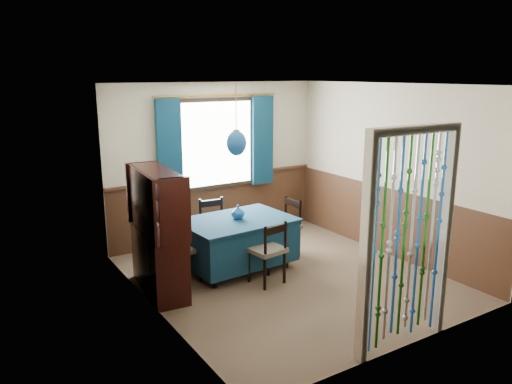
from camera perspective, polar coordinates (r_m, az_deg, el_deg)
floor at (r=6.70m, az=3.61°, el=-9.73°), size 4.00×4.00×0.00m
ceiling at (r=6.16m, az=3.96°, el=12.17°), size 4.00×4.00×0.00m
wall_back at (r=7.99m, az=-4.63°, el=3.44°), size 3.60×0.00×3.60m
wall_front at (r=4.89m, az=17.61°, el=-3.67°), size 3.60×0.00×3.60m
wall_left at (r=5.49m, az=-11.68°, el=-1.46°), size 0.00×4.00×4.00m
wall_right at (r=7.49m, az=15.04°, el=2.34°), size 0.00×4.00×4.00m
wainscot_back at (r=8.14m, az=-4.48°, el=-1.78°), size 3.60×0.00×3.60m
wainscot_front at (r=5.16m, az=16.88°, el=-11.62°), size 3.60×0.00×3.60m
wainscot_left at (r=5.73m, az=-11.18°, el=-8.71°), size 0.00×4.00×4.00m
wainscot_right at (r=7.65m, az=14.63°, el=-3.19°), size 0.00×4.00×4.00m
window at (r=7.90m, az=-4.51°, el=5.53°), size 1.32×0.12×1.42m
doorway at (r=4.99m, az=16.92°, el=-5.70°), size 1.16×0.12×2.18m
dining_table at (r=6.84m, az=-2.16°, el=-5.50°), size 1.54×1.11×0.71m
chair_near at (r=6.36m, az=1.40°, el=-6.70°), size 0.46×0.44×0.83m
chair_far at (r=7.34m, az=-4.72°, el=-3.91°), size 0.45×0.44×0.84m
chair_left at (r=6.47m, az=-8.61°, el=-6.52°), size 0.49×0.50×0.82m
chair_right at (r=7.34m, az=3.32°, el=-3.84°), size 0.42×0.43×0.86m
sideboard at (r=6.23m, az=-11.13°, el=-6.40°), size 0.51×1.20×1.53m
pendant_lamp at (r=6.53m, az=-2.27°, el=5.63°), size 0.27×0.27×0.92m
vase_table at (r=6.76m, az=-2.08°, el=-2.35°), size 0.21×0.21×0.17m
bowl_shelf at (r=5.92m, az=-10.13°, el=-2.04°), size 0.27×0.27×0.05m
vase_sideboard at (r=6.37m, az=-11.52°, el=-3.09°), size 0.17×0.17×0.17m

